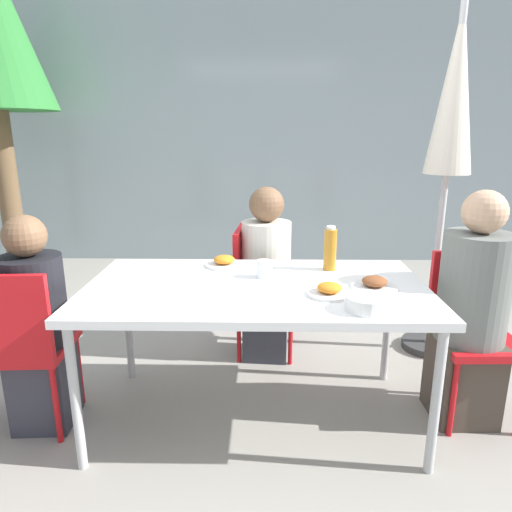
# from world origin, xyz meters

# --- Properties ---
(ground_plane) EXTENTS (24.00, 24.00, 0.00)m
(ground_plane) POSITION_xyz_m (0.00, 0.00, 0.00)
(ground_plane) COLOR gray
(building_facade) EXTENTS (10.00, 0.20, 3.00)m
(building_facade) POSITION_xyz_m (0.00, 3.25, 1.50)
(building_facade) COLOR #89999E
(building_facade) RESTS_ON ground
(dining_table) EXTENTS (1.70, 0.93, 0.75)m
(dining_table) POSITION_xyz_m (0.00, 0.00, 0.70)
(dining_table) COLOR white
(dining_table) RESTS_ON ground
(chair_left) EXTENTS (0.42, 0.42, 0.88)m
(chair_left) POSITION_xyz_m (-1.14, -0.15, 0.52)
(chair_left) COLOR red
(chair_left) RESTS_ON ground
(person_left) EXTENTS (0.31, 0.31, 1.11)m
(person_left) POSITION_xyz_m (-1.10, -0.07, 0.53)
(person_left) COLOR #383842
(person_left) RESTS_ON ground
(chair_right) EXTENTS (0.41, 0.41, 0.88)m
(chair_right) POSITION_xyz_m (1.15, 0.11, 0.52)
(chair_right) COLOR red
(chair_right) RESTS_ON ground
(person_right) EXTENTS (0.34, 0.34, 1.22)m
(person_right) POSITION_xyz_m (1.10, 0.03, 0.58)
(person_right) COLOR #473D33
(person_right) RESTS_ON ground
(chair_far) EXTENTS (0.43, 0.43, 0.88)m
(chair_far) POSITION_xyz_m (-0.02, 0.77, 0.52)
(chair_far) COLOR red
(chair_far) RESTS_ON ground
(person_far) EXTENTS (0.32, 0.32, 1.16)m
(person_far) POSITION_xyz_m (0.05, 0.71, 0.55)
(person_far) COLOR #383842
(person_far) RESTS_ON ground
(closed_umbrella) EXTENTS (0.36, 0.36, 2.26)m
(closed_umbrella) POSITION_xyz_m (1.21, 0.83, 1.60)
(closed_umbrella) COLOR #333333
(closed_umbrella) RESTS_ON ground
(plate_0) EXTENTS (0.21, 0.21, 0.06)m
(plate_0) POSITION_xyz_m (0.35, -0.14, 0.77)
(plate_0) COLOR white
(plate_0) RESTS_ON dining_table
(plate_1) EXTENTS (0.22, 0.22, 0.06)m
(plate_1) POSITION_xyz_m (0.58, -0.05, 0.77)
(plate_1) COLOR white
(plate_1) RESTS_ON dining_table
(plate_2) EXTENTS (0.22, 0.22, 0.06)m
(plate_2) POSITION_xyz_m (-0.19, 0.33, 0.77)
(plate_2) COLOR white
(plate_2) RESTS_ON dining_table
(bottle) EXTENTS (0.07, 0.07, 0.25)m
(bottle) POSITION_xyz_m (0.40, 0.27, 0.87)
(bottle) COLOR #B7751E
(bottle) RESTS_ON dining_table
(drinking_cup) EXTENTS (0.08, 0.08, 0.09)m
(drinking_cup) POSITION_xyz_m (0.04, 0.12, 0.80)
(drinking_cup) COLOR white
(drinking_cup) RESTS_ON dining_table
(salad_bowl) EXTENTS (0.19, 0.19, 0.06)m
(salad_bowl) POSITION_xyz_m (0.48, -0.32, 0.78)
(salad_bowl) COLOR white
(salad_bowl) RESTS_ON dining_table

